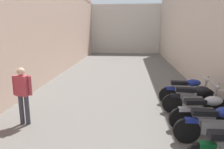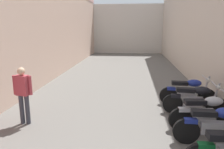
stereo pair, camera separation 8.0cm
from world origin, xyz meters
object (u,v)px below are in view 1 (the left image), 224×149
Objects in this scene: motorcycle_fifth at (217,124)px; motorcycle_seventh at (194,99)px; motorcycle_eighth at (187,91)px; pedestrian_further_down at (23,92)px; motorcycle_sixth at (206,111)px.

motorcycle_fifth is 1.00× the size of motorcycle_seventh.
motorcycle_seventh is 1.00× the size of motorcycle_eighth.
motorcycle_fifth is 4.83m from pedestrian_further_down.
pedestrian_further_down reaches higher than motorcycle_eighth.
pedestrian_further_down is at bearing -178.99° from motorcycle_sixth.
pedestrian_further_down reaches higher than motorcycle_seventh.
motorcycle_fifth is 1.72m from motorcycle_seventh.
motorcycle_seventh is at bearing 90.00° from motorcycle_sixth.
motorcycle_sixth is 1.00× the size of motorcycle_eighth.
motorcycle_eighth is at bearing 90.00° from motorcycle_seventh.
motorcycle_sixth is at bearing 1.01° from pedestrian_further_down.
motorcycle_fifth is at bearing -90.00° from motorcycle_eighth.
motorcycle_seventh is at bearing -90.00° from motorcycle_eighth.
pedestrian_further_down is at bearing -158.28° from motorcycle_eighth.
motorcycle_seventh and motorcycle_eighth have the same top height.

